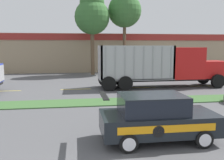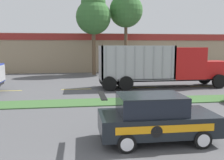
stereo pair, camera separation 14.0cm
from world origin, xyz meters
name	(u,v)px [view 1 (the left image)]	position (x,y,z in m)	size (l,w,h in m)	color
grass_verge	(80,103)	(0.00, 10.64, 0.03)	(120.00, 1.99, 0.06)	#3D6633
centre_line_3	(5,91)	(-5.60, 15.63, 0.00)	(2.40, 0.14, 0.01)	yellow
centre_line_4	(76,89)	(-0.20, 15.63, 0.00)	(2.40, 0.14, 0.01)	yellow
centre_line_5	(141,88)	(5.20, 15.63, 0.00)	(2.40, 0.14, 0.01)	yellow
centre_line_6	(202,86)	(10.60, 15.63, 0.00)	(2.40, 0.14, 0.01)	yellow
dump_truck_lead	(174,67)	(7.98, 15.66, 1.70)	(10.82, 2.67, 3.47)	black
rally_car	(156,117)	(2.65, 4.21, 0.87)	(4.19, 2.05, 1.75)	black
store_building_backdrop	(111,52)	(5.41, 34.06, 2.51)	(36.47, 12.10, 5.02)	#9E896B
tree_behind_left	(92,14)	(1.89, 25.63, 7.16)	(4.10, 4.10, 9.87)	brown
tree_behind_centre	(125,8)	(5.97, 26.73, 8.10)	(4.11, 4.11, 10.81)	brown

